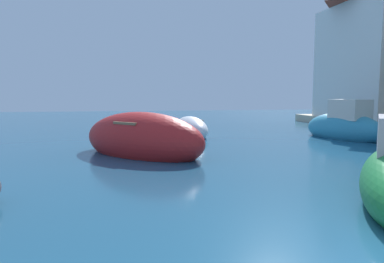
# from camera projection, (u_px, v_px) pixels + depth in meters

# --- Properties ---
(moored_boat_0) EXTENTS (2.70, 4.38, 2.13)m
(moored_boat_0) POSITION_uv_depth(u_px,v_px,m) (344.00, 127.00, 16.55)
(moored_boat_0) COLOR teal
(moored_boat_0) RESTS_ON ground
(moored_boat_1) EXTENTS (4.89, 5.04, 1.86)m
(moored_boat_1) POSITION_uv_depth(u_px,v_px,m) (142.00, 139.00, 12.09)
(moored_boat_1) COLOR #B21E1E
(moored_boat_1) RESTS_ON ground
(moored_boat_3) EXTENTS (1.57, 3.98, 1.22)m
(moored_boat_3) POSITION_uv_depth(u_px,v_px,m) (191.00, 129.00, 17.54)
(moored_boat_3) COLOR white
(moored_boat_3) RESTS_ON ground
(waterfront_building_annex) EXTENTS (5.82, 7.11, 8.04)m
(waterfront_building_annex) POSITION_uv_depth(u_px,v_px,m) (382.00, 53.00, 22.46)
(waterfront_building_annex) COLOR white
(waterfront_building_annex) RESTS_ON quay_promenade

